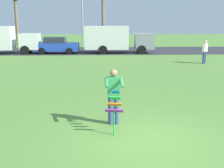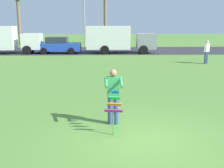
# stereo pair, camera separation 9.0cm
# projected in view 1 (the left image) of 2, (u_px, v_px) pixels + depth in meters

# --- Properties ---
(ground_plane) EXTENTS (120.00, 120.00, 0.00)m
(ground_plane) POSITION_uv_depth(u_px,v_px,m) (145.00, 141.00, 7.47)
(ground_plane) COLOR #568438
(road_strip) EXTENTS (120.00, 8.00, 0.01)m
(road_strip) POSITION_uv_depth(u_px,v_px,m) (110.00, 51.00, 29.94)
(road_strip) COLOR #2D2D33
(road_strip) RESTS_ON ground
(person_kite_flyer) EXTENTS (0.53, 0.65, 1.73)m
(person_kite_flyer) POSITION_uv_depth(u_px,v_px,m) (114.00, 95.00, 8.48)
(person_kite_flyer) COLOR #384772
(person_kite_flyer) RESTS_ON ground
(kite_held) EXTENTS (0.53, 0.67, 1.18)m
(kite_held) POSITION_uv_depth(u_px,v_px,m) (115.00, 106.00, 7.87)
(kite_held) COLOR blue
(kite_held) RESTS_ON ground
(parked_car_blue) EXTENTS (4.26, 1.95, 1.60)m
(parked_car_blue) POSITION_uv_depth(u_px,v_px,m) (57.00, 46.00, 27.19)
(parked_car_blue) COLOR #2347B7
(parked_car_blue) RESTS_ON ground
(parked_truck_grey_van) EXTENTS (6.75, 2.24, 2.62)m
(parked_truck_grey_van) POSITION_uv_depth(u_px,v_px,m) (115.00, 39.00, 27.31)
(parked_truck_grey_van) COLOR gray
(parked_truck_grey_van) RESTS_ON ground
(streetlight_pole) EXTENTS (0.24, 1.65, 7.00)m
(streetlight_pole) POSITION_uv_depth(u_px,v_px,m) (82.00, 13.00, 33.73)
(streetlight_pole) COLOR #9E9EA3
(streetlight_pole) RESTS_ON ground
(person_walker_near) EXTENTS (0.50, 0.38, 1.73)m
(person_walker_near) POSITION_uv_depth(u_px,v_px,m) (205.00, 51.00, 20.72)
(person_walker_near) COLOR #384772
(person_walker_near) RESTS_ON ground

